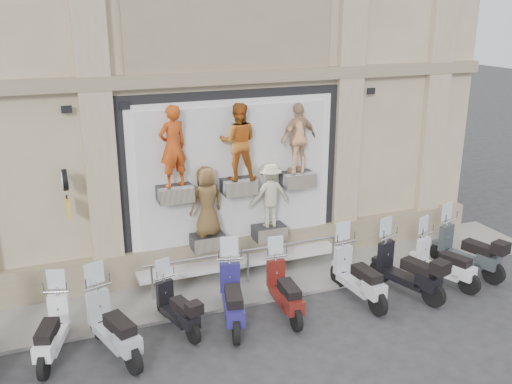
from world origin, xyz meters
TOP-DOWN VIEW (x-y plane):
  - ground at (0.00, 0.00)m, footprint 90.00×90.00m
  - sidewalk at (0.00, 2.10)m, footprint 16.00×2.20m
  - building at (0.00, 7.00)m, footprint 14.00×8.60m
  - shop_vitrine at (0.05, 2.74)m, footprint 5.60×0.94m
  - guard_rail at (0.00, 2.00)m, footprint 5.06×0.10m
  - clock_sign_bracket at (-3.90, 2.47)m, footprint 0.10×0.80m
  - scooter_b at (-4.50, 0.60)m, footprint 1.09×1.97m
  - scooter_c at (-3.41, 0.23)m, footprint 1.20×2.17m
  - scooter_d at (-2.06, 0.67)m, footprint 0.92×1.78m
  - scooter_e at (-0.93, 0.47)m, footprint 1.11×2.18m
  - scooter_f at (0.25, 0.44)m, footprint 0.71×1.97m
  - scooter_g at (2.05, 0.39)m, footprint 0.75×2.10m
  - scooter_h at (3.25, 0.23)m, footprint 1.19×2.18m
  - scooter_i at (4.38, 0.32)m, footprint 1.19×2.00m
  - scooter_j at (5.31, 0.59)m, footprint 1.15×2.16m

SIDE VIEW (x-z plane):
  - ground at x=0.00m, z-range 0.00..0.00m
  - sidewalk at x=0.00m, z-range 0.00..0.08m
  - guard_rail at x=0.00m, z-range 0.00..0.93m
  - scooter_d at x=-2.06m, z-range 0.00..1.39m
  - scooter_b at x=-4.50m, z-range 0.00..1.54m
  - scooter_i at x=4.38m, z-range 0.00..1.56m
  - scooter_f at x=0.25m, z-range 0.00..1.57m
  - scooter_g at x=2.05m, z-range 0.00..1.67m
  - scooter_j at x=5.31m, z-range 0.00..1.68m
  - scooter_c at x=-3.41m, z-range 0.00..1.69m
  - scooter_h at x=3.25m, z-range 0.00..1.70m
  - scooter_e at x=-0.93m, z-range 0.00..1.70m
  - shop_vitrine at x=0.05m, z-range 0.31..4.61m
  - clock_sign_bracket at x=-3.90m, z-range 2.29..3.31m
  - building at x=0.00m, z-range 0.00..12.00m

